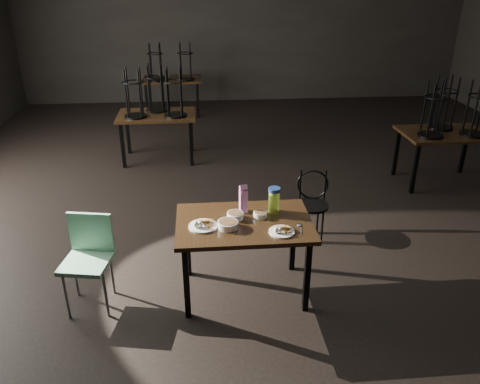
{
  "coord_description": "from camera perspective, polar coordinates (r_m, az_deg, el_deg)",
  "views": [
    {
      "loc": [
        -1.07,
        -4.95,
        2.74
      ],
      "look_at": [
        -0.72,
        -0.94,
        0.85
      ],
      "focal_mm": 35.0,
      "sensor_mm": 36.0,
      "label": 1
    }
  ],
  "objects": [
    {
      "name": "plate_left",
      "position": [
        4.05,
        -4.56,
        -3.99
      ],
      "size": [
        0.25,
        0.25,
        0.08
      ],
      "color": "white",
      "rests_on": "main_table"
    },
    {
      "name": "bg_table_left",
      "position": [
        7.46,
        -10.15,
        9.54
      ],
      "size": [
        1.2,
        0.8,
        1.48
      ],
      "color": "black",
      "rests_on": "ground"
    },
    {
      "name": "room",
      "position": [
        5.07,
        6.86,
        20.36
      ],
      "size": [
        12.0,
        12.04,
        3.22
      ],
      "color": "black",
      "rests_on": "ground"
    },
    {
      "name": "juice_carton",
      "position": [
        4.24,
        0.41,
        -0.92
      ],
      "size": [
        0.08,
        0.08,
        0.27
      ],
      "color": "#991B87",
      "rests_on": "main_table"
    },
    {
      "name": "plate_right",
      "position": [
        3.97,
        5.08,
        -4.7
      ],
      "size": [
        0.22,
        0.22,
        0.07
      ],
      "color": "white",
      "rests_on": "main_table"
    },
    {
      "name": "spoon",
      "position": [
        4.09,
        7.22,
        -4.09
      ],
      "size": [
        0.05,
        0.2,
        0.01
      ],
      "color": "silver",
      "rests_on": "main_table"
    },
    {
      "name": "main_table",
      "position": [
        4.17,
        0.49,
        -4.55
      ],
      "size": [
        1.2,
        0.8,
        0.75
      ],
      "color": "black",
      "rests_on": "ground"
    },
    {
      "name": "bentwood_chair",
      "position": [
        5.25,
        8.78,
        -0.87
      ],
      "size": [
        0.39,
        0.38,
        0.77
      ],
      "rotation": [
        0.0,
        0.0,
        -0.19
      ],
      "color": "black",
      "rests_on": "ground"
    },
    {
      "name": "bg_table_right",
      "position": [
        7.06,
        23.9,
        6.86
      ],
      "size": [
        1.2,
        0.8,
        1.48
      ],
      "color": "black",
      "rests_on": "ground"
    },
    {
      "name": "bowl_far",
      "position": [
        4.2,
        2.48,
        -2.71
      ],
      "size": [
        0.13,
        0.13,
        0.05
      ],
      "color": "white",
      "rests_on": "main_table"
    },
    {
      "name": "bowl_near",
      "position": [
        4.17,
        -0.6,
        -2.86
      ],
      "size": [
        0.15,
        0.15,
        0.06
      ],
      "color": "white",
      "rests_on": "main_table"
    },
    {
      "name": "bg_table_far",
      "position": [
        10.04,
        -8.31,
        13.5
      ],
      "size": [
        1.2,
        0.8,
        1.48
      ],
      "color": "black",
      "rests_on": "ground"
    },
    {
      "name": "bowl_big",
      "position": [
        4.02,
        -1.51,
        -3.97
      ],
      "size": [
        0.18,
        0.18,
        0.06
      ],
      "color": "white",
      "rests_on": "main_table"
    },
    {
      "name": "water_bottle",
      "position": [
        4.25,
        4.17,
        -0.95
      ],
      "size": [
        0.13,
        0.13,
        0.24
      ],
      "color": "#AEE643",
      "rests_on": "main_table"
    },
    {
      "name": "school_chair",
      "position": [
        4.34,
        -17.99,
        -7.1
      ],
      "size": [
        0.46,
        0.46,
        0.85
      ],
      "rotation": [
        0.0,
        0.0,
        -0.18
      ],
      "color": "#6EAB8A",
      "rests_on": "ground"
    }
  ]
}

